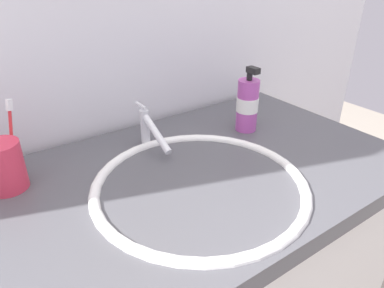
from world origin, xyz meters
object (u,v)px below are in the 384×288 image
(toothbrush_red, at_px, (11,135))
(toothbrush_cup, at_px, (4,166))
(soap_dispenser, at_px, (247,104))
(faucet, at_px, (149,129))

(toothbrush_red, bearing_deg, toothbrush_cup, -132.66)
(toothbrush_red, height_order, soap_dispenser, soap_dispenser)
(faucet, xyz_separation_m, toothbrush_red, (-0.31, 0.04, 0.05))
(toothbrush_cup, relative_size, toothbrush_red, 0.61)
(faucet, xyz_separation_m, soap_dispenser, (0.28, -0.07, 0.03))
(faucet, relative_size, toothbrush_red, 0.92)
(toothbrush_red, bearing_deg, faucet, -8.07)
(faucet, height_order, soap_dispenser, soap_dispenser)
(faucet, distance_m, soap_dispenser, 0.29)
(faucet, bearing_deg, toothbrush_cup, 178.60)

